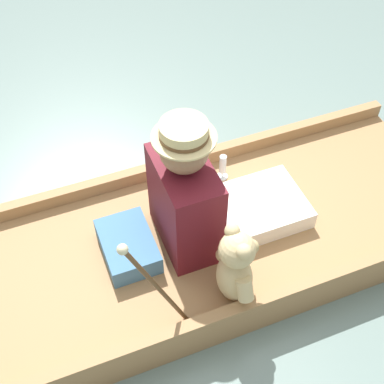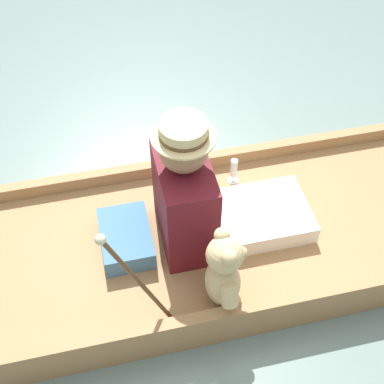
{
  "view_description": "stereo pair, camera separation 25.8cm",
  "coord_description": "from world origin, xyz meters",
  "px_view_note": "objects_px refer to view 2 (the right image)",
  "views": [
    {
      "loc": [
        1.57,
        -0.75,
        2.44
      ],
      "look_at": [
        -0.02,
        -0.12,
        0.5
      ],
      "focal_mm": 50.0,
      "sensor_mm": 36.0,
      "label": 1
    },
    {
      "loc": [
        1.65,
        -0.5,
        2.44
      ],
      "look_at": [
        -0.02,
        -0.12,
        0.5
      ],
      "focal_mm": 50.0,
      "sensor_mm": 36.0,
      "label": 2
    }
  ],
  "objects_px": {
    "wine_glass": "(234,170)",
    "walking_cane": "(132,275)",
    "seated_person": "(203,198)",
    "teddy_bear": "(224,273)"
  },
  "relations": [
    {
      "from": "wine_glass",
      "to": "walking_cane",
      "type": "distance_m",
      "value": 1.09
    },
    {
      "from": "seated_person",
      "to": "walking_cane",
      "type": "height_order",
      "value": "seated_person"
    },
    {
      "from": "wine_glass",
      "to": "walking_cane",
      "type": "relative_size",
      "value": 0.23
    },
    {
      "from": "seated_person",
      "to": "teddy_bear",
      "type": "distance_m",
      "value": 0.41
    },
    {
      "from": "wine_glass",
      "to": "walking_cane",
      "type": "height_order",
      "value": "walking_cane"
    },
    {
      "from": "seated_person",
      "to": "wine_glass",
      "type": "distance_m",
      "value": 0.46
    },
    {
      "from": "wine_glass",
      "to": "walking_cane",
      "type": "xyz_separation_m",
      "value": [
        0.78,
        -0.67,
        0.33
      ]
    },
    {
      "from": "seated_person",
      "to": "wine_glass",
      "type": "bearing_deg",
      "value": 141.78
    },
    {
      "from": "seated_person",
      "to": "teddy_bear",
      "type": "xyz_separation_m",
      "value": [
        0.4,
        -0.0,
        -0.07
      ]
    },
    {
      "from": "seated_person",
      "to": "teddy_bear",
      "type": "relative_size",
      "value": 1.75
    }
  ]
}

